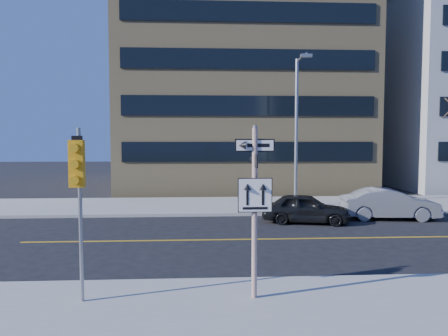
{
  "coord_description": "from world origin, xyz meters",
  "views": [
    {
      "loc": [
        -1.29,
        -12.53,
        3.93
      ],
      "look_at": [
        -0.34,
        4.0,
        2.77
      ],
      "focal_mm": 35.0,
      "sensor_mm": 36.0,
      "label": 1
    }
  ],
  "objects": [
    {
      "name": "parked_car_b",
      "position": [
        7.86,
        7.8,
        0.75
      ],
      "size": [
        2.09,
        4.68,
        1.49
      ],
      "primitive_type": "imported",
      "rotation": [
        0.0,
        0.0,
        1.45
      ],
      "color": "gray",
      "rests_on": "ground"
    },
    {
      "name": "streetlight_a",
      "position": [
        4.0,
        10.76,
        4.76
      ],
      "size": [
        0.55,
        2.25,
        8.0
      ],
      "color": "gray",
      "rests_on": "far_sidewalk"
    },
    {
      "name": "sign_pole",
      "position": [
        0.0,
        -2.51,
        2.44
      ],
      "size": [
        0.92,
        0.92,
        4.06
      ],
      "color": "silver",
      "rests_on": "near_sidewalk"
    },
    {
      "name": "building_brick",
      "position": [
        2.0,
        25.0,
        9.0
      ],
      "size": [
        18.0,
        18.0,
        18.0
      ],
      "primitive_type": "cube",
      "color": "tan",
      "rests_on": "ground"
    },
    {
      "name": "traffic_signal",
      "position": [
        -4.0,
        -2.66,
        3.03
      ],
      "size": [
        0.32,
        0.45,
        4.0
      ],
      "color": "gray",
      "rests_on": "near_sidewalk"
    },
    {
      "name": "parked_car_a",
      "position": [
        3.61,
        7.14,
        0.68
      ],
      "size": [
        2.38,
        4.22,
        1.36
      ],
      "primitive_type": "imported",
      "rotation": [
        0.0,
        0.0,
        1.37
      ],
      "color": "black",
      "rests_on": "ground"
    },
    {
      "name": "ground",
      "position": [
        0.0,
        0.0,
        0.0
      ],
      "size": [
        120.0,
        120.0,
        0.0
      ],
      "primitive_type": "plane",
      "color": "black",
      "rests_on": "ground"
    }
  ]
}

